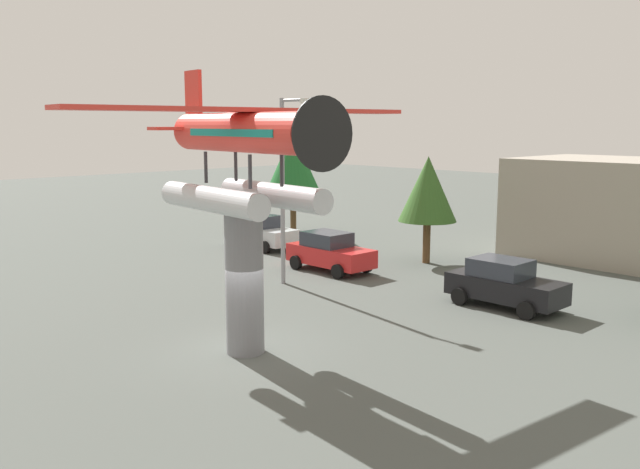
{
  "coord_description": "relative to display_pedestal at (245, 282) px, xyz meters",
  "views": [
    {
      "loc": [
        15.32,
        -11.67,
        6.57
      ],
      "look_at": [
        0.0,
        3.0,
        3.14
      ],
      "focal_mm": 38.41,
      "sensor_mm": 36.0,
      "label": 1
    }
  ],
  "objects": [
    {
      "name": "ground_plane",
      "position": [
        0.0,
        0.0,
        -2.1
      ],
      "size": [
        140.0,
        140.0,
        0.0
      ],
      "primitive_type": "plane",
      "color": "#4C514C"
    },
    {
      "name": "display_pedestal",
      "position": [
        0.0,
        0.0,
        0.0
      ],
      "size": [
        1.1,
        1.1,
        4.19
      ],
      "primitive_type": "cylinder",
      "color": "slate",
      "rests_on": "ground"
    },
    {
      "name": "floatplane_monument",
      "position": [
        0.13,
        -0.01,
        3.77
      ],
      "size": [
        7.02,
        10.46,
        4.0
      ],
      "rotation": [
        0.0,
        0.0,
        -0.1
      ],
      "color": "silver",
      "rests_on": "display_pedestal"
    },
    {
      "name": "car_near_silver",
      "position": [
        -13.02,
        11.11,
        -1.22
      ],
      "size": [
        4.2,
        2.02,
        1.76
      ],
      "color": "silver",
      "rests_on": "ground"
    },
    {
      "name": "car_mid_red",
      "position": [
        -6.31,
        9.65,
        -1.22
      ],
      "size": [
        4.2,
        2.02,
        1.76
      ],
      "color": "red",
      "rests_on": "ground"
    },
    {
      "name": "car_far_black",
      "position": [
        2.52,
        9.83,
        -1.22
      ],
      "size": [
        4.2,
        2.02,
        1.76
      ],
      "color": "black",
      "rests_on": "ground"
    },
    {
      "name": "streetlight_primary",
      "position": [
        -5.7,
        6.53,
        2.34
      ],
      "size": [
        1.84,
        0.28,
        7.61
      ],
      "color": "gray",
      "rests_on": "ground"
    },
    {
      "name": "tree_west",
      "position": [
        -15.25,
        15.37,
        2.14
      ],
      "size": [
        3.49,
        3.49,
        6.19
      ],
      "color": "brown",
      "rests_on": "ground"
    },
    {
      "name": "tree_east",
      "position": [
        -4.4,
        14.27,
        1.43
      ],
      "size": [
        2.77,
        2.77,
        5.1
      ],
      "color": "brown",
      "rests_on": "ground"
    }
  ]
}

